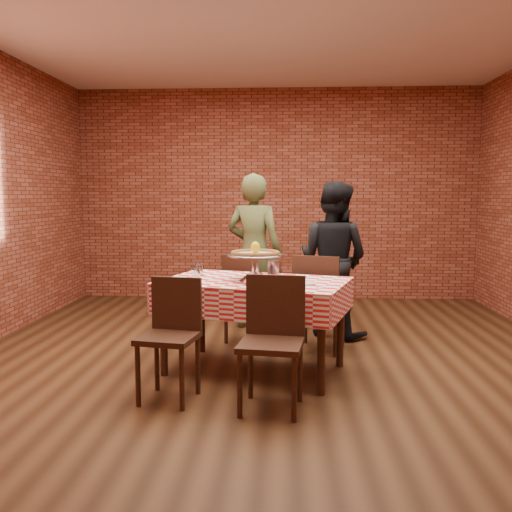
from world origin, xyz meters
The scene contains 19 objects.
ground centered at (0.00, 0.00, 0.00)m, with size 6.00×6.00×0.00m, color black.
back_wall centered at (0.00, 3.00, 1.45)m, with size 5.50×5.50×0.00m, color maroon.
table centered at (-0.12, -0.25, 0.38)m, with size 1.45×0.87×0.75m, color #3C1F12.
tablecloth centered at (-0.12, -0.25, 0.63)m, with size 1.48×0.90×0.25m, color red, non-canonical shape.
pizza_stand centered at (-0.11, -0.27, 0.86)m, with size 0.47×0.47×0.21m, color silver, non-canonical shape.
pizza centered at (-0.11, -0.27, 0.97)m, with size 0.40×0.40×0.03m, color beige.
lemon centered at (-0.11, -0.27, 1.03)m, with size 0.07×0.07×0.10m, color yellow.
water_glass_left centered at (-0.60, -0.25, 0.81)m, with size 0.07×0.07×0.11m, color white.
water_glass_right centered at (-0.61, -0.02, 0.81)m, with size 0.07×0.07×0.11m, color white.
side_plate centered at (0.28, -0.43, 0.76)m, with size 0.18×0.18×0.01m, color white.
sweetener_packet_a centered at (0.38, -0.60, 0.76)m, with size 0.05×0.04×0.01m, color white.
sweetener_packet_b centered at (0.41, -0.58, 0.76)m, with size 0.05×0.04×0.01m, color white.
condiment_caddy centered at (0.04, -0.01, 0.83)m, with size 0.10×0.08×0.14m, color silver.
chair_near_left centered at (-0.69, -0.93, 0.43)m, with size 0.38×0.38×0.86m, color #3C1F12, non-canonical shape.
chair_near_right centered at (0.04, -1.06, 0.45)m, with size 0.41×0.41×0.89m, color #3C1F12, non-canonical shape.
chair_far_left centered at (-0.21, 0.62, 0.44)m, with size 0.40×0.40×0.88m, color #3C1F12, non-canonical shape.
chair_far_right centered at (0.46, 0.40, 0.45)m, with size 0.43×0.43×0.91m, color #3C1F12, non-canonical shape.
diner_olive centered at (-0.21, 1.22, 0.84)m, with size 0.61×0.40×1.68m, color #4B512A.
diner_black centered at (0.62, 0.96, 0.79)m, with size 0.77×0.60×1.58m, color black.
Camera 1 is at (0.13, -4.62, 1.45)m, focal length 38.28 mm.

